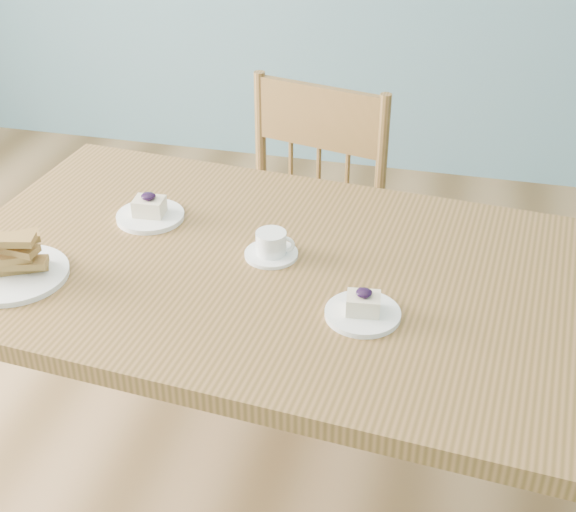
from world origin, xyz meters
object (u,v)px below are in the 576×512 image
at_px(dining_table, 286,297).
at_px(cheesecake_plate_far, 150,212).
at_px(coffee_cup, 272,246).
at_px(biscotti_plate, 12,263).
at_px(dining_chair, 297,247).
at_px(cheesecake_plate_near, 363,309).

relative_size(dining_table, cheesecake_plate_far, 9.72).
distance_m(dining_table, cheesecake_plate_far, 0.41).
xyz_separation_m(dining_table, coffee_cup, (-0.04, 0.04, 0.11)).
height_order(cheesecake_plate_far, biscotti_plate, biscotti_plate).
relative_size(dining_chair, biscotti_plate, 4.17).
distance_m(cheesecake_plate_near, cheesecake_plate_far, 0.64).
distance_m(dining_table, dining_chair, 0.66).
relative_size(dining_chair, coffee_cup, 8.06).
height_order(dining_chair, coffee_cup, dining_chair).
height_order(dining_chair, biscotti_plate, dining_chair).
bearing_deg(biscotti_plate, cheesecake_plate_near, 2.84).
bearing_deg(cheesecake_plate_near, coffee_cup, 143.01).
bearing_deg(biscotti_plate, dining_chair, 59.68).
distance_m(cheesecake_plate_far, biscotti_plate, 0.37).
xyz_separation_m(cheesecake_plate_near, coffee_cup, (-0.24, 0.18, 0.01)).
bearing_deg(coffee_cup, dining_chair, 95.49).
height_order(cheesecake_plate_far, coffee_cup, cheesecake_plate_far).
distance_m(dining_table, cheesecake_plate_near, 0.26).
bearing_deg(coffee_cup, cheesecake_plate_near, -38.47).
distance_m(cheesecake_plate_far, coffee_cup, 0.35).
height_order(cheesecake_plate_near, biscotti_plate, biscotti_plate).
bearing_deg(dining_table, cheesecake_plate_far, 165.41).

